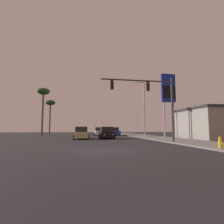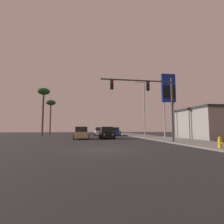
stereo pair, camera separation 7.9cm
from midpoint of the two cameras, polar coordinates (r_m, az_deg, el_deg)
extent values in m
plane|color=#28282B|center=(11.92, -2.73, -12.26)|extent=(120.00, 120.00, 0.00)
cube|color=gray|center=(24.34, 17.56, -8.38)|extent=(5.00, 60.00, 0.12)
cube|color=gray|center=(29.47, 31.99, -3.48)|extent=(10.00, 8.00, 4.00)
cube|color=#2D2D33|center=(29.59, 31.78, 0.68)|extent=(10.30, 8.30, 0.30)
cube|color=silver|center=(36.05, -4.08, -6.75)|extent=(1.92, 4.25, 0.80)
cube|color=black|center=(36.19, -4.09, -5.56)|extent=(1.66, 2.05, 0.70)
cylinder|color=black|center=(34.69, -5.39, -7.23)|extent=(0.24, 0.64, 0.64)
cylinder|color=black|center=(34.85, -2.41, -7.24)|extent=(0.24, 0.64, 0.64)
cylinder|color=black|center=(37.29, -5.64, -7.10)|extent=(0.24, 0.64, 0.64)
cylinder|color=black|center=(37.44, -2.87, -7.11)|extent=(0.24, 0.64, 0.64)
sphere|color=#F2EACC|center=(33.89, -4.71, -6.75)|extent=(0.18, 0.18, 0.18)
sphere|color=#F2EACC|center=(33.99, -2.82, -6.76)|extent=(0.18, 0.18, 0.18)
cube|color=black|center=(25.08, -1.68, -7.35)|extent=(1.81, 4.21, 0.80)
cube|color=black|center=(25.22, -1.71, -5.63)|extent=(1.61, 2.01, 0.70)
cylinder|color=black|center=(23.70, -3.45, -8.08)|extent=(0.24, 0.64, 0.64)
cylinder|color=black|center=(23.94, 0.88, -8.06)|extent=(0.24, 0.64, 0.64)
cylinder|color=black|center=(26.29, -4.01, -7.82)|extent=(0.24, 0.64, 0.64)
cylinder|color=black|center=(26.51, -0.09, -7.81)|extent=(0.24, 0.64, 0.64)
sphere|color=#F2EACC|center=(22.91, -2.39, -7.40)|extent=(0.18, 0.18, 0.18)
sphere|color=#F2EACC|center=(23.06, 0.39, -7.39)|extent=(0.18, 0.18, 0.18)
cube|color=navy|center=(36.23, 0.86, -6.76)|extent=(1.89, 4.24, 0.80)
cube|color=black|center=(36.37, 0.82, -5.57)|extent=(1.64, 2.04, 0.70)
cylinder|color=black|center=(34.81, -0.24, -7.24)|extent=(0.24, 0.64, 0.64)
cylinder|color=black|center=(35.12, 2.68, -7.22)|extent=(0.24, 0.64, 0.64)
cylinder|color=black|center=(37.38, -0.85, -7.12)|extent=(0.24, 0.64, 0.64)
cylinder|color=black|center=(37.68, 1.88, -7.10)|extent=(0.24, 0.64, 0.64)
sphere|color=#F2EACC|center=(34.04, 0.54, -6.76)|extent=(0.18, 0.18, 0.18)
sphere|color=#F2EACC|center=(34.25, 2.40, -6.75)|extent=(0.18, 0.18, 0.18)
cube|color=tan|center=(24.54, -9.88, -7.31)|extent=(1.81, 4.21, 0.80)
cube|color=black|center=(24.68, -9.85, -5.56)|extent=(1.61, 2.00, 0.70)
cylinder|color=black|center=(23.28, -12.18, -8.02)|extent=(0.24, 0.64, 0.64)
cylinder|color=black|center=(23.26, -7.70, -8.09)|extent=(0.24, 0.64, 0.64)
cylinder|color=black|center=(25.88, -11.86, -7.75)|extent=(0.24, 0.64, 0.64)
cylinder|color=black|center=(25.86, -7.84, -7.82)|extent=(0.24, 0.64, 0.64)
sphere|color=#F2EACC|center=(22.44, -11.40, -7.34)|extent=(0.18, 0.18, 0.18)
sphere|color=#F2EACC|center=(22.42, -8.52, -7.39)|extent=(0.18, 0.18, 0.18)
cube|color=#B7B7BC|center=(45.59, -9.87, -6.41)|extent=(1.83, 4.21, 0.80)
cube|color=black|center=(45.73, -9.85, -5.47)|extent=(1.61, 2.01, 0.70)
cylinder|color=black|center=(44.31, -11.07, -6.75)|extent=(0.24, 0.64, 0.64)
cylinder|color=black|center=(44.29, -8.73, -6.79)|extent=(0.24, 0.64, 0.64)
cylinder|color=black|center=(46.92, -10.96, -6.68)|extent=(0.24, 0.64, 0.64)
cylinder|color=black|center=(46.89, -8.74, -6.71)|extent=(0.24, 0.64, 0.64)
sphere|color=#F2EACC|center=(43.48, -10.65, -6.38)|extent=(0.18, 0.18, 0.18)
sphere|color=#F2EACC|center=(43.46, -9.17, -6.40)|extent=(0.18, 0.18, 0.18)
cylinder|color=#38383D|center=(18.82, 19.20, 0.82)|extent=(0.20, 0.20, 6.50)
cylinder|color=#38383D|center=(17.93, 8.34, 10.16)|extent=(7.35, 0.14, 0.14)
cube|color=black|center=(18.15, 11.72, 8.23)|extent=(0.30, 0.24, 0.90)
sphere|color=red|center=(18.08, 11.86, 9.16)|extent=(0.20, 0.20, 0.20)
cube|color=black|center=(17.22, 0.07, 8.86)|extent=(0.30, 0.24, 0.90)
sphere|color=red|center=(17.15, 0.14, 9.85)|extent=(0.20, 0.20, 0.20)
cylinder|color=#99999E|center=(28.65, 10.63, 1.07)|extent=(0.18, 0.18, 9.00)
cylinder|color=#99999E|center=(29.24, 9.17, 9.61)|extent=(1.40, 0.10, 0.10)
ellipsoid|color=silver|center=(29.02, 7.84, 9.60)|extent=(0.50, 0.24, 0.20)
cylinder|color=#99999E|center=(25.19, 16.89, -2.47)|extent=(0.20, 0.20, 5.00)
cylinder|color=#99999E|center=(25.84, 19.69, -2.45)|extent=(0.20, 0.20, 5.00)
cube|color=navy|center=(26.11, 18.01, 7.45)|extent=(2.00, 0.40, 4.00)
cube|color=black|center=(25.80, 18.26, 6.25)|extent=(1.80, 0.03, 1.80)
cylinder|color=gold|center=(13.92, 31.92, -8.74)|extent=(0.24, 0.24, 0.60)
sphere|color=gold|center=(13.90, 31.84, -7.26)|extent=(0.20, 0.20, 0.20)
cylinder|color=gold|center=(13.79, 32.38, -8.63)|extent=(0.08, 0.10, 0.08)
cylinder|color=brown|center=(36.76, -21.59, -0.79)|extent=(0.36, 0.36, 8.30)
ellipsoid|color=#1E5123|center=(37.39, -21.34, 6.30)|extent=(2.40, 2.40, 1.32)
cylinder|color=brown|center=(46.60, -19.46, -2.25)|extent=(0.36, 0.36, 7.52)
ellipsoid|color=#1E5123|center=(47.00, -19.30, 2.92)|extent=(2.40, 2.40, 1.32)
camera|label=1|loc=(0.04, -89.89, -0.01)|focal=28.00mm
camera|label=2|loc=(0.04, 90.11, 0.01)|focal=28.00mm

